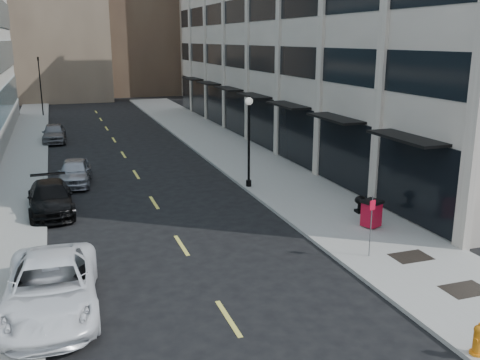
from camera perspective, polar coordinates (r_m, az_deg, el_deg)
ground at (r=14.41m, az=1.30°, el=-18.22°), size 160.00×160.00×0.00m
sidewalk_right at (r=34.33m, az=1.45°, el=1.71°), size 5.00×80.00×0.15m
sidewalk_left at (r=32.34m, az=-22.48°, el=-0.26°), size 3.00×80.00×0.15m
building_right at (r=43.78m, az=10.27°, el=16.07°), size 15.30×46.50×18.25m
skyline_stone at (r=80.48m, az=-3.15°, el=16.31°), size 10.00×14.00×20.00m
grate_mid at (r=18.73m, az=22.92°, el=-10.70°), size 1.40×1.00×0.01m
grate_far at (r=20.68m, az=17.77°, el=-7.79°), size 1.40×1.00×0.01m
road_centerline at (r=29.68m, az=-10.17°, el=-0.76°), size 0.15×68.20×0.01m
traffic_signal at (r=59.36m, az=-20.73°, el=11.82°), size 0.66×0.66×6.98m
car_white_van at (r=16.92m, az=-19.51°, el=-10.73°), size 2.97×5.89×1.60m
car_black_pickup at (r=26.31m, az=-19.55°, el=-1.84°), size 2.15×4.92×1.41m
car_silver_sedan at (r=31.03m, az=-17.22°, el=0.83°), size 2.15×4.36×1.43m
car_grey_sedan at (r=44.40m, az=-19.23°, el=4.75°), size 1.91×4.36×1.46m
fire_hydrant at (r=15.19m, az=24.06°, el=-15.25°), size 0.35×0.35×0.87m
trash_bin at (r=23.18m, az=13.84°, el=-3.40°), size 0.93×0.93×1.18m
lamppost at (r=28.26m, az=0.96°, el=4.97°), size 0.41×0.41×4.89m
sign_post at (r=19.82m, az=13.85°, el=-3.92°), size 0.27×0.09×2.29m
urn_planter at (r=25.04m, az=12.75°, el=-2.35°), size 0.56×0.56×0.78m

